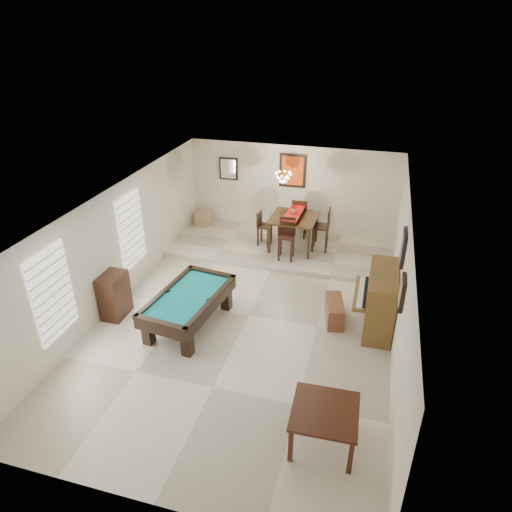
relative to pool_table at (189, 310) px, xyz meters
The scene contains 26 objects.
ground_plane 1.32m from the pool_table, 30.65° to the left, with size 6.00×9.00×0.02m, color beige.
wall_back 5.35m from the pool_table, 78.02° to the left, with size 6.00×0.04×2.60m, color silver.
wall_front 4.11m from the pool_table, 74.17° to the right, with size 6.00×0.04×2.60m, color silver.
wall_left 2.23m from the pool_table, 161.25° to the left, with size 0.04×9.00×2.60m, color silver.
wall_right 4.25m from the pool_table, ahead, with size 0.04×9.00×2.60m, color silver.
ceiling 2.58m from the pool_table, 30.65° to the left, with size 6.00×9.00×0.04m, color white.
dining_step 4.06m from the pool_table, 74.34° to the left, with size 6.00×2.50×0.12m, color beige.
window_left_front 2.65m from the pool_table, 140.41° to the right, with size 0.06×1.00×1.70m, color white.
window_left_rear 2.48m from the pool_table, 146.40° to the left, with size 0.06×1.00×1.70m, color white.
pool_table is the anchor object (origin of this frame).
square_table 3.84m from the pool_table, 35.89° to the right, with size 0.97×0.97×0.67m, color #33170C, non-canonical shape.
upright_piano 3.79m from the pool_table, 15.30° to the left, with size 0.86×1.53×1.28m, color brown, non-canonical shape.
piano_bench 3.05m from the pool_table, 18.27° to the left, with size 0.33×0.86×0.48m, color brown.
apothecary_chest 1.68m from the pool_table, behind, with size 0.44×0.66×0.99m, color black.
dining_table 4.17m from the pool_table, 70.24° to the left, with size 1.22×1.22×1.01m, color black, non-canonical shape.
flower_vase 4.25m from the pool_table, 70.24° to the left, with size 0.13×0.13×0.22m, color #AA0E19, non-canonical shape.
dining_chair_south 3.50m from the pool_table, 67.00° to the left, with size 0.41×0.41×1.10m, color black, non-canonical shape.
dining_chair_north 4.89m from the pool_table, 72.89° to the left, with size 0.42×0.42×1.14m, color black, non-canonical shape.
dining_chair_west 3.93m from the pool_table, 80.99° to the left, with size 0.35×0.35×0.95m, color black, non-canonical shape.
dining_chair_east 4.50m from the pool_table, 61.61° to the left, with size 0.44×0.44×1.18m, color black, non-canonical shape.
corner_bench 4.91m from the pool_table, 107.86° to the left, with size 0.38×0.47×0.42m, color tan.
chandelier 4.40m from the pool_table, 74.15° to the left, with size 0.44×0.44×0.60m, color #FFE5B2, non-canonical shape.
back_painting 5.45m from the pool_table, 77.93° to the left, with size 0.75×0.06×0.95m, color #D84C14.
back_mirror 5.37m from the pool_table, 98.98° to the left, with size 0.55×0.06×0.65m, color white.
right_picture_upper 4.44m from the pool_table, 13.16° to the left, with size 0.06×0.55×0.65m, color slate.
right_picture_lower 4.28m from the pool_table, ahead, with size 0.06×0.45×0.55m, color gray.
Camera 1 is at (2.32, -7.81, 5.77)m, focal length 32.00 mm.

